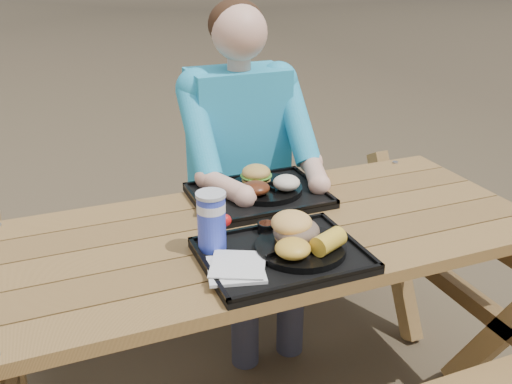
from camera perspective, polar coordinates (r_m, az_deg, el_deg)
name	(u,v)px	position (r m, az deg, el deg)	size (l,w,h in m)	color
picnic_table	(256,328)	(1.99, 0.00, -13.47)	(1.80, 1.49, 0.75)	#999999
tray_near	(282,257)	(1.62, 2.61, -6.47)	(0.45, 0.35, 0.02)	black
tray_far	(259,196)	(1.99, 0.25, -0.45)	(0.45, 0.35, 0.02)	black
plate_near	(300,248)	(1.63, 4.47, -5.57)	(0.26, 0.26, 0.02)	black
plate_far	(265,189)	(2.00, 0.94, 0.31)	(0.26, 0.26, 0.02)	black
napkin_stack	(236,268)	(1.53, -2.03, -7.64)	(0.15, 0.15, 0.02)	silver
soda_cup	(212,223)	(1.61, -4.46, -3.08)	(0.08, 0.08, 0.16)	#1C31D4
condiment_bbq	(266,228)	(1.72, 1.04, -3.58)	(0.05, 0.05, 0.03)	black
condiment_mustard	(282,228)	(1.73, 2.65, -3.64)	(0.04, 0.04, 0.03)	#FFF81C
sandwich	(297,219)	(1.62, 4.10, -2.71)	(0.13, 0.13, 0.13)	#F2AF55
mac_cheese	(293,248)	(1.55, 3.71, -5.66)	(0.10, 0.10, 0.05)	gold
corn_cob	(328,241)	(1.59, 7.26, -4.93)	(0.10, 0.10, 0.06)	yellow
cutlery_far	(208,200)	(1.95, -4.83, -0.75)	(0.03, 0.16, 0.01)	black
burger	(256,169)	(2.03, 0.02, 2.31)	(0.10, 0.10, 0.09)	#C39544
baked_beans	(256,188)	(1.93, -0.02, 0.40)	(0.10, 0.10, 0.04)	#572511
potato_salad	(286,183)	(1.97, 3.07, 0.94)	(0.09, 0.09, 0.05)	beige
diner	(240,187)	(2.37, -1.57, 0.46)	(0.48, 0.84, 1.28)	teal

